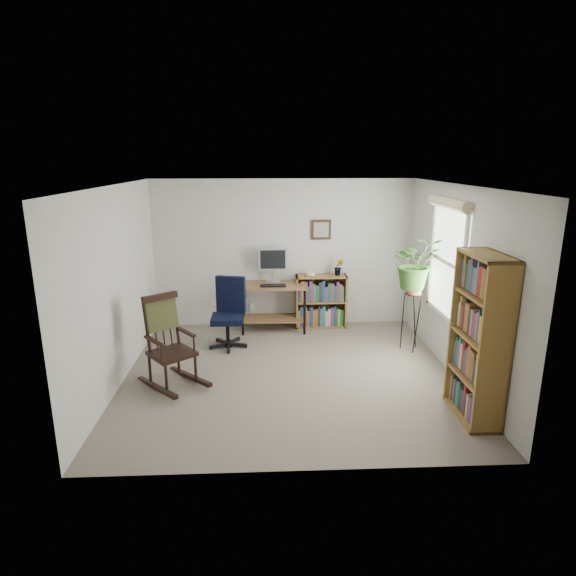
{
  "coord_description": "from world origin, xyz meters",
  "views": [
    {
      "loc": [
        -0.29,
        -5.72,
        2.7
      ],
      "look_at": [
        0.0,
        0.4,
        1.05
      ],
      "focal_mm": 30.0,
      "sensor_mm": 36.0,
      "label": 1
    }
  ],
  "objects_px": {
    "desk": "(273,307)",
    "office_chair": "(227,313)",
    "rocking_chair": "(171,341)",
    "tall_bookshelf": "(479,338)",
    "low_bookshelf": "(321,301)"
  },
  "relations": [
    {
      "from": "desk",
      "to": "office_chair",
      "type": "distance_m",
      "value": 1.0
    },
    {
      "from": "tall_bookshelf",
      "to": "desk",
      "type": "bearing_deg",
      "value": 126.54
    },
    {
      "from": "rocking_chair",
      "to": "low_bookshelf",
      "type": "bearing_deg",
      "value": 5.82
    },
    {
      "from": "office_chair",
      "to": "tall_bookshelf",
      "type": "height_order",
      "value": "tall_bookshelf"
    },
    {
      "from": "office_chair",
      "to": "low_bookshelf",
      "type": "relative_size",
      "value": 1.2
    },
    {
      "from": "desk",
      "to": "office_chair",
      "type": "relative_size",
      "value": 1.02
    },
    {
      "from": "desk",
      "to": "low_bookshelf",
      "type": "xyz_separation_m",
      "value": [
        0.78,
        0.12,
        0.05
      ]
    },
    {
      "from": "desk",
      "to": "tall_bookshelf",
      "type": "xyz_separation_m",
      "value": [
        2.1,
        -2.83,
        0.51
      ]
    },
    {
      "from": "low_bookshelf",
      "to": "office_chair",
      "type": "bearing_deg",
      "value": -150.31
    },
    {
      "from": "desk",
      "to": "tall_bookshelf",
      "type": "relative_size",
      "value": 0.59
    },
    {
      "from": "rocking_chair",
      "to": "low_bookshelf",
      "type": "height_order",
      "value": "rocking_chair"
    },
    {
      "from": "desk",
      "to": "tall_bookshelf",
      "type": "bearing_deg",
      "value": -53.46
    },
    {
      "from": "desk",
      "to": "tall_bookshelf",
      "type": "distance_m",
      "value": 3.56
    },
    {
      "from": "desk",
      "to": "rocking_chair",
      "type": "relative_size",
      "value": 0.92
    },
    {
      "from": "rocking_chair",
      "to": "tall_bookshelf",
      "type": "height_order",
      "value": "tall_bookshelf"
    }
  ]
}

